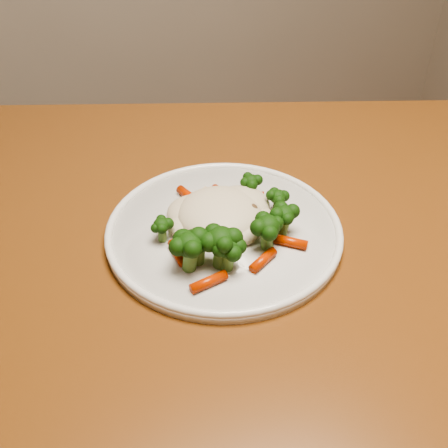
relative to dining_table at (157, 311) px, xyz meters
name	(u,v)px	position (x,y,z in m)	size (l,w,h in m)	color
dining_table	(157,311)	(0.00, 0.00, 0.00)	(1.46, 1.21, 0.75)	brown
plate	(224,232)	(0.10, 0.01, 0.10)	(0.30, 0.30, 0.01)	white
meal	(224,222)	(0.09, -0.01, 0.13)	(0.19, 0.20, 0.05)	beige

